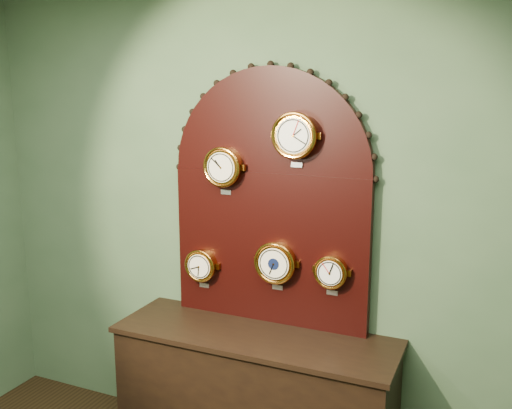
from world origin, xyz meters
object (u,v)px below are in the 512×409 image
at_px(display_board, 270,190).
at_px(hygrometer, 201,265).
at_px(roman_clock, 223,167).
at_px(shop_counter, 255,402).
at_px(tide_clock, 331,272).
at_px(arabic_clock, 295,135).
at_px(barometer, 276,263).

xyz_separation_m(display_board, hygrometer, (-0.43, -0.07, -0.49)).
xyz_separation_m(display_board, roman_clock, (-0.27, -0.07, 0.13)).
distance_m(shop_counter, tide_clock, 0.91).
bearing_deg(display_board, shop_counter, -90.00).
bearing_deg(tide_clock, shop_counter, -158.78).
height_order(arabic_clock, barometer, arabic_clock).
distance_m(roman_clock, tide_clock, 0.86).
bearing_deg(roman_clock, arabic_clock, -0.07).
distance_m(display_board, tide_clock, 0.58).
bearing_deg(arabic_clock, display_board, 158.76).
xyz_separation_m(roman_clock, tide_clock, (0.67, 0.00, -0.55)).
bearing_deg(arabic_clock, barometer, 179.95).
bearing_deg(hygrometer, arabic_clock, -0.13).
distance_m(arabic_clock, barometer, 0.74).
xyz_separation_m(hygrometer, barometer, (0.49, -0.00, 0.08)).
distance_m(arabic_clock, hygrometer, 1.01).
height_order(barometer, tide_clock, barometer).
height_order(roman_clock, tide_clock, roman_clock).
bearing_deg(roman_clock, barometer, -0.08).
distance_m(roman_clock, hygrometer, 0.64).
height_order(shop_counter, barometer, barometer).
height_order(roman_clock, arabic_clock, arabic_clock).
xyz_separation_m(arabic_clock, barometer, (-0.11, 0.00, -0.74)).
relative_size(barometer, tide_clock, 1.24).
bearing_deg(barometer, arabic_clock, -0.05).
height_order(roman_clock, barometer, roman_clock).
bearing_deg(roman_clock, tide_clock, 0.10).
height_order(shop_counter, tide_clock, tide_clock).
height_order(shop_counter, arabic_clock, arabic_clock).
xyz_separation_m(display_board, arabic_clock, (0.17, -0.07, 0.33)).
height_order(shop_counter, roman_clock, roman_clock).
relative_size(display_board, hygrometer, 5.95).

